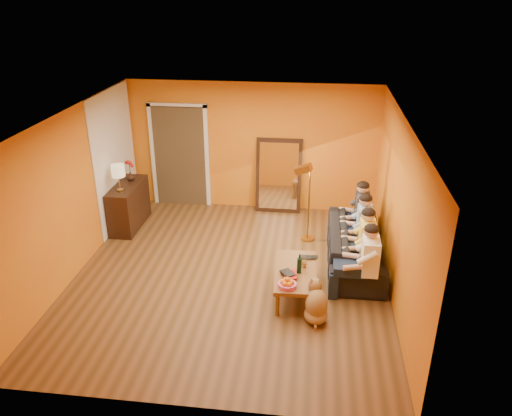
# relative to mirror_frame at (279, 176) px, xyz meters

# --- Properties ---
(room_shell) EXTENTS (5.00, 5.50, 2.60)m
(room_shell) POSITION_rel_mirror_frame_xyz_m (-0.55, -2.26, 0.54)
(room_shell) COLOR brown
(room_shell) RESTS_ON ground
(white_accent) EXTENTS (0.02, 1.90, 2.58)m
(white_accent) POSITION_rel_mirror_frame_xyz_m (-3.04, -0.88, 0.54)
(white_accent) COLOR white
(white_accent) RESTS_ON wall_left
(doorway_recess) EXTENTS (1.06, 0.30, 2.10)m
(doorway_recess) POSITION_rel_mirror_frame_xyz_m (-2.05, 0.20, 0.29)
(doorway_recess) COLOR #3F2D19
(doorway_recess) RESTS_ON floor
(door_jamb_left) EXTENTS (0.08, 0.06, 2.20)m
(door_jamb_left) POSITION_rel_mirror_frame_xyz_m (-2.62, 0.08, 0.29)
(door_jamb_left) COLOR white
(door_jamb_left) RESTS_ON wall_back
(door_jamb_right) EXTENTS (0.08, 0.06, 2.20)m
(door_jamb_right) POSITION_rel_mirror_frame_xyz_m (-1.48, 0.08, 0.29)
(door_jamb_right) COLOR white
(door_jamb_right) RESTS_ON wall_back
(door_header) EXTENTS (1.22, 0.06, 0.08)m
(door_header) POSITION_rel_mirror_frame_xyz_m (-2.05, 0.08, 1.36)
(door_header) COLOR white
(door_header) RESTS_ON wall_back
(mirror_frame) EXTENTS (0.92, 0.27, 1.51)m
(mirror_frame) POSITION_rel_mirror_frame_xyz_m (0.00, 0.00, 0.00)
(mirror_frame) COLOR #321910
(mirror_frame) RESTS_ON floor
(mirror_glass) EXTENTS (0.78, 0.21, 1.35)m
(mirror_glass) POSITION_rel_mirror_frame_xyz_m (0.00, -0.04, 0.00)
(mirror_glass) COLOR white
(mirror_glass) RESTS_ON mirror_frame
(sideboard) EXTENTS (0.44, 1.18, 0.85)m
(sideboard) POSITION_rel_mirror_frame_xyz_m (-2.79, -1.08, -0.34)
(sideboard) COLOR #321910
(sideboard) RESTS_ON floor
(table_lamp) EXTENTS (0.24, 0.24, 0.51)m
(table_lamp) POSITION_rel_mirror_frame_xyz_m (-2.79, -1.38, 0.34)
(table_lamp) COLOR beige
(table_lamp) RESTS_ON sideboard
(sofa) EXTENTS (2.22, 0.87, 0.65)m
(sofa) POSITION_rel_mirror_frame_xyz_m (1.45, -1.96, -0.44)
(sofa) COLOR black
(sofa) RESTS_ON floor
(coffee_table) EXTENTS (0.67, 1.25, 0.42)m
(coffee_table) POSITION_rel_mirror_frame_xyz_m (0.51, -3.02, -0.55)
(coffee_table) COLOR brown
(coffee_table) RESTS_ON floor
(floor_lamp) EXTENTS (0.34, 0.29, 1.44)m
(floor_lamp) POSITION_rel_mirror_frame_xyz_m (0.64, -1.24, -0.04)
(floor_lamp) COLOR #B48935
(floor_lamp) RESTS_ON floor
(dog) EXTENTS (0.49, 0.60, 0.61)m
(dog) POSITION_rel_mirror_frame_xyz_m (0.83, -3.60, -0.45)
(dog) COLOR #976644
(dog) RESTS_ON floor
(person_far_left) EXTENTS (0.70, 0.44, 1.22)m
(person_far_left) POSITION_rel_mirror_frame_xyz_m (1.58, -2.96, -0.15)
(person_far_left) COLOR white
(person_far_left) RESTS_ON sofa
(person_mid_left) EXTENTS (0.70, 0.44, 1.22)m
(person_mid_left) POSITION_rel_mirror_frame_xyz_m (1.58, -2.41, -0.15)
(person_mid_left) COLOR #E6C94C
(person_mid_left) RESTS_ON sofa
(person_mid_right) EXTENTS (0.70, 0.44, 1.22)m
(person_mid_right) POSITION_rel_mirror_frame_xyz_m (1.58, -1.86, -0.15)
(person_mid_right) COLOR #87A1D1
(person_mid_right) RESTS_ON sofa
(person_far_right) EXTENTS (0.70, 0.44, 1.22)m
(person_far_right) POSITION_rel_mirror_frame_xyz_m (1.58, -1.31, -0.15)
(person_far_right) COLOR #2F2F34
(person_far_right) RESTS_ON sofa
(fruit_bowl) EXTENTS (0.26, 0.26, 0.16)m
(fruit_bowl) POSITION_rel_mirror_frame_xyz_m (0.41, -3.47, -0.26)
(fruit_bowl) COLOR #D84C92
(fruit_bowl) RESTS_ON coffee_table
(wine_bottle) EXTENTS (0.07, 0.07, 0.31)m
(wine_bottle) POSITION_rel_mirror_frame_xyz_m (0.56, -3.07, -0.18)
(wine_bottle) COLOR black
(wine_bottle) RESTS_ON coffee_table
(tumbler) EXTENTS (0.11, 0.11, 0.09)m
(tumbler) POSITION_rel_mirror_frame_xyz_m (0.63, -2.90, -0.30)
(tumbler) COLOR #B27F3F
(tumbler) RESTS_ON coffee_table
(laptop) EXTENTS (0.30, 0.20, 0.02)m
(laptop) POSITION_rel_mirror_frame_xyz_m (0.69, -2.67, -0.33)
(laptop) COLOR black
(laptop) RESTS_ON coffee_table
(book_lower) EXTENTS (0.28, 0.30, 0.02)m
(book_lower) POSITION_rel_mirror_frame_xyz_m (0.33, -3.22, -0.33)
(book_lower) COLOR #321910
(book_lower) RESTS_ON coffee_table
(book_mid) EXTENTS (0.23, 0.28, 0.02)m
(book_mid) POSITION_rel_mirror_frame_xyz_m (0.34, -3.21, -0.31)
(book_mid) COLOR red
(book_mid) RESTS_ON book_lower
(book_upper) EXTENTS (0.25, 0.26, 0.02)m
(book_upper) POSITION_rel_mirror_frame_xyz_m (0.33, -3.23, -0.29)
(book_upper) COLOR black
(book_upper) RESTS_ON book_mid
(vase) EXTENTS (0.16, 0.16, 0.17)m
(vase) POSITION_rel_mirror_frame_xyz_m (-2.79, -0.83, 0.17)
(vase) COLOR #321910
(vase) RESTS_ON sideboard
(flowers) EXTENTS (0.17, 0.17, 0.42)m
(flowers) POSITION_rel_mirror_frame_xyz_m (-2.79, -0.83, 0.42)
(flowers) COLOR red
(flowers) RESTS_ON vase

